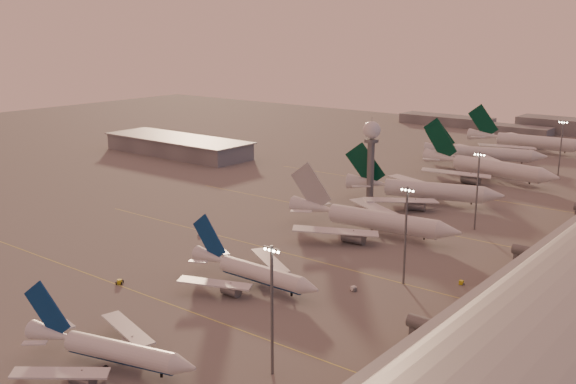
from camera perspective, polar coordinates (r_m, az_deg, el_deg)
The scene contains 22 objects.
ground at distance 168.84m, azimuth -16.83°, elevation -8.55°, with size 700.00×700.00×0.00m, color #5C5A5A.
taxiway_markings at distance 185.56m, azimuth 3.09°, elevation -5.89°, with size 180.00×185.25×0.02m.
hangar at distance 342.96m, azimuth -9.32°, elevation 3.89°, with size 82.00×27.00×8.50m.
radar_tower at distance 245.51m, azimuth 7.06°, elevation 3.97°, with size 6.40×6.40×31.10m.
mast_a at distance 123.27m, azimuth -1.37°, elevation -9.53°, with size 3.60×0.56×25.00m.
mast_b at distance 167.97m, azimuth 9.93°, elevation -3.29°, with size 3.60×0.56×25.00m.
mast_c at distance 218.22m, azimuth 15.73°, elevation 0.38°, with size 3.60×0.56×25.00m.
mast_d at distance 302.45m, azimuth 22.09°, elevation 3.53°, with size 3.60×0.56×25.00m.
distant_horizon at distance 435.35m, azimuth 21.04°, elevation 5.18°, with size 165.00×37.50×9.00m.
narrowbody_near at distance 134.22m, azimuth -14.89°, elevation -13.01°, with size 37.77×29.75×15.07m.
narrowbody_mid at distance 167.37m, azimuth -2.96°, elevation -6.97°, with size 40.47×32.35×15.82m.
widebody_white at distance 209.60m, azimuth 7.12°, elevation -2.64°, with size 57.68×46.00×20.30m.
greentail_a at distance 249.17m, azimuth 11.38°, elevation -0.10°, with size 56.29×44.79×21.05m.
greentail_b at distance 293.71m, azimuth 16.57°, elevation 1.76°, with size 62.54×50.21×22.77m.
greentail_c at distance 328.54m, azimuth 16.30°, elevation 2.95°, with size 54.74×43.53×20.55m.
greentail_d at distance 366.59m, azimuth 19.61°, elevation 3.86°, with size 62.95×50.74×22.85m.
gsv_tug_mid at distance 174.76m, azimuth -14.07°, elevation -7.40°, with size 3.95×4.31×1.06m.
gsv_truck_b at distance 165.47m, azimuth 5.67°, elevation -8.00°, with size 6.43×4.33×2.45m.
gsv_truck_c at distance 209.36m, azimuth -7.42°, elevation -3.39°, with size 5.09×2.87×1.94m.
gsv_catering_b at distance 174.14m, azimuth 14.56°, elevation -6.99°, with size 5.15×2.80×4.05m.
gsv_tug_far at distance 232.40m, azimuth 4.80°, elevation -1.70°, with size 3.70×4.01×0.99m.
gsv_truck_d at distance 261.17m, azimuth 1.62°, elevation 0.19°, with size 3.21×4.97×1.89m.
Camera 1 is at (130.54, -86.82, 62.69)m, focal length 42.00 mm.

